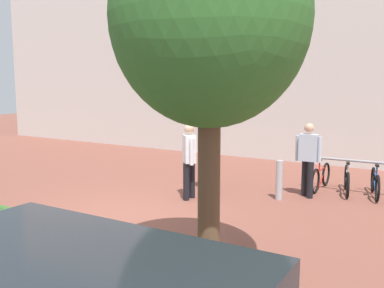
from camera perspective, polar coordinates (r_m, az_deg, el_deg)
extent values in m
plane|color=brown|center=(8.66, -10.14, -9.49)|extent=(60.00, 60.00, 0.00)
cube|color=silver|center=(15.69, 11.37, 16.59)|extent=(28.00, 1.20, 10.00)
cube|color=#336028|center=(7.64, -19.07, -11.55)|extent=(7.00, 1.10, 0.16)
cylinder|color=brown|center=(5.31, 2.28, -6.95)|extent=(0.28, 0.28, 2.41)
ellipsoid|color=#2D6628|center=(5.20, 2.42, 16.68)|extent=(2.38, 2.38, 2.62)
cylinder|color=#99999E|center=(11.08, 15.37, -3.72)|extent=(0.06, 0.06, 0.80)
cylinder|color=#99999E|center=(10.71, 23.59, -2.31)|extent=(3.15, 0.13, 0.06)
torus|color=black|center=(10.60, 16.28, -4.80)|extent=(0.06, 0.61, 0.61)
torus|color=black|center=(11.49, 17.59, -3.89)|extent=(0.06, 0.61, 0.61)
cylinder|color=red|center=(11.01, 17.00, -3.30)|extent=(0.03, 0.77, 0.03)
cylinder|color=red|center=(11.14, 17.08, -4.39)|extent=(0.03, 0.56, 0.40)
cylinder|color=red|center=(10.83, 16.78, -2.87)|extent=(0.03, 0.03, 0.26)
cube|color=black|center=(10.80, 16.82, -2.11)|extent=(0.07, 0.18, 0.05)
cylinder|color=red|center=(11.30, 17.53, -1.80)|extent=(0.39, 0.04, 0.04)
torus|color=black|center=(10.40, 20.22, -5.21)|extent=(0.21, 0.60, 0.61)
torus|color=black|center=(11.32, 20.01, -4.17)|extent=(0.21, 0.60, 0.61)
cylinder|color=silver|center=(10.82, 20.16, -3.62)|extent=(0.23, 0.75, 0.03)
cylinder|color=silver|center=(10.96, 20.09, -4.72)|extent=(0.17, 0.55, 0.40)
cylinder|color=silver|center=(10.63, 20.23, -3.21)|extent=(0.03, 0.03, 0.26)
cube|color=black|center=(10.61, 20.27, -2.43)|extent=(0.12, 0.20, 0.05)
cylinder|color=silver|center=(11.13, 20.14, -2.06)|extent=(0.38, 0.13, 0.04)
torus|color=black|center=(10.33, 23.69, -5.48)|extent=(0.21, 0.60, 0.61)
torus|color=black|center=(11.24, 23.19, -4.41)|extent=(0.21, 0.60, 0.61)
cylinder|color=#194CA5|center=(10.75, 23.49, -3.87)|extent=(0.23, 0.75, 0.03)
cylinder|color=#194CA5|center=(10.88, 23.37, -4.97)|extent=(0.17, 0.55, 0.40)
cylinder|color=#194CA5|center=(10.56, 23.61, -3.46)|extent=(0.03, 0.03, 0.26)
cube|color=black|center=(10.53, 23.66, -2.67)|extent=(0.12, 0.20, 0.05)
cylinder|color=#194CA5|center=(11.05, 23.37, -2.29)|extent=(0.38, 0.13, 0.04)
cylinder|color=#ADADB2|center=(9.80, 11.67, -4.79)|extent=(0.16, 0.16, 0.90)
cylinder|color=#383342|center=(10.74, 1.42, -3.66)|extent=(0.14, 0.14, 0.85)
cylinder|color=#383342|center=(10.61, 3.33, -3.82)|extent=(0.14, 0.14, 0.85)
cube|color=black|center=(10.55, 2.39, 0.17)|extent=(0.36, 0.46, 0.62)
cylinder|color=black|center=(10.39, 1.30, -0.11)|extent=(0.09, 0.09, 0.59)
cylinder|color=black|center=(10.72, 3.45, 0.12)|extent=(0.09, 0.09, 0.59)
sphere|color=tan|center=(10.50, 2.40, 2.61)|extent=(0.22, 0.22, 0.22)
cylinder|color=black|center=(10.29, 14.91, -4.43)|extent=(0.14, 0.14, 0.85)
cylinder|color=black|center=(10.10, 15.63, -4.69)|extent=(0.14, 0.14, 0.85)
cube|color=silver|center=(10.07, 15.41, -0.47)|extent=(0.40, 0.24, 0.62)
cylinder|color=silver|center=(10.15, 14.00, -0.53)|extent=(0.09, 0.09, 0.59)
cylinder|color=silver|center=(10.01, 16.83, -0.75)|extent=(0.09, 0.09, 0.59)
sphere|color=tan|center=(10.02, 15.51, 2.08)|extent=(0.22, 0.22, 0.22)
cylinder|color=black|center=(9.76, 0.01, -4.83)|extent=(0.14, 0.14, 0.85)
cylinder|color=black|center=(9.55, -0.78, -5.11)|extent=(0.14, 0.14, 0.85)
cube|color=white|center=(9.52, -0.38, -0.65)|extent=(0.45, 0.45, 0.62)
cylinder|color=white|center=(9.78, -0.71, -0.61)|extent=(0.09, 0.09, 0.59)
cylinder|color=white|center=(9.27, -0.05, -1.07)|extent=(0.09, 0.09, 0.59)
sphere|color=tan|center=(9.46, -0.39, 2.05)|extent=(0.22, 0.22, 0.22)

